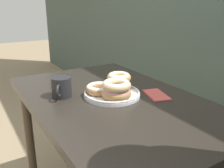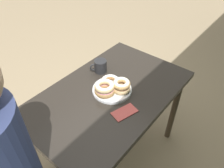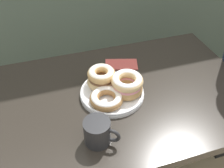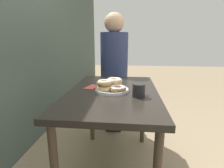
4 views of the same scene
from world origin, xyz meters
TOP-DOWN VIEW (x-y plane):
  - dining_table at (0.00, 0.15)m, footprint 1.15×0.71m
  - donut_plate at (-0.02, 0.16)m, footprint 0.28×0.27m
  - coffee_mug at (-0.14, -0.05)m, footprint 0.12×0.10m
  - person_figure at (0.80, 0.21)m, footprint 0.36×0.33m
  - napkin at (0.08, 0.34)m, footprint 0.17×0.12m

SIDE VIEW (x-z plane):
  - dining_table at x=0.00m, z-range 0.29..1.06m
  - napkin at x=0.08m, z-range 0.77..0.77m
  - person_figure at x=0.80m, z-range 0.06..1.54m
  - donut_plate at x=-0.02m, z-range 0.76..0.86m
  - coffee_mug at x=-0.14m, z-range 0.77..0.86m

